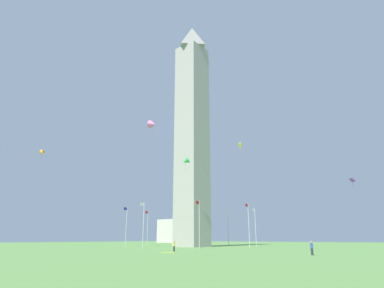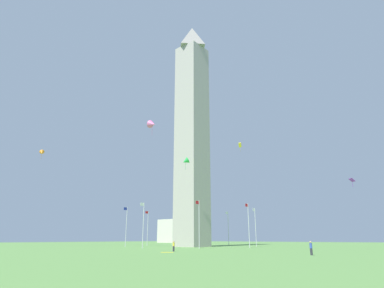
{
  "view_description": "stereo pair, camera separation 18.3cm",
  "coord_description": "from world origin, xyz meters",
  "views": [
    {
      "loc": [
        63.8,
        53.08,
        1.96
      ],
      "look_at": [
        0.0,
        0.0,
        25.96
      ],
      "focal_mm": 30.6,
      "sensor_mm": 36.0,
      "label": 1
    },
    {
      "loc": [
        63.68,
        53.22,
        1.96
      ],
      "look_at": [
        0.0,
        0.0,
        25.96
      ],
      "focal_mm": 30.6,
      "sensor_mm": 36.0,
      "label": 2
    }
  ],
  "objects": [
    {
      "name": "kite_green_delta",
      "position": [
        7.98,
        4.72,
        19.16
      ],
      "size": [
        2.31,
        2.27,
        2.93
      ],
      "color": "green"
    },
    {
      "name": "flagpole_w",
      "position": [
        0.05,
        -16.0,
        5.1
      ],
      "size": [
        1.12,
        0.14,
        9.39
      ],
      "color": "silver",
      "rests_on": "ground"
    },
    {
      "name": "kite_orange_delta",
      "position": [
        32.0,
        -15.67,
        19.8
      ],
      "size": [
        1.47,
        1.66,
        2.13
      ],
      "color": "orange"
    },
    {
      "name": "distant_building",
      "position": [
        -58.9,
        -56.75,
        5.34
      ],
      "size": [
        18.44,
        12.94,
        10.68
      ],
      "color": "beige",
      "rests_on": "ground"
    },
    {
      "name": "flagpole_s",
      "position": [
        -15.95,
        0.0,
        5.1
      ],
      "size": [
        1.12,
        0.14,
        9.39
      ],
      "color": "silver",
      "rests_on": "ground"
    },
    {
      "name": "person_yellow_shirt",
      "position": [
        24.48,
        16.71,
        0.79
      ],
      "size": [
        0.32,
        0.32,
        1.6
      ],
      "rotation": [
        0.0,
        0.0,
        -2.35
      ],
      "color": "#2D2D38",
      "rests_on": "ground"
    },
    {
      "name": "picnic_blanket_near_first_person",
      "position": [
        27.42,
        18.21,
        0.01
      ],
      "size": [
        2.22,
        2.28,
        0.01
      ],
      "primitive_type": "cube",
      "rotation": [
        0.0,
        0.0,
        2.26
      ],
      "color": "yellow",
      "rests_on": "ground"
    },
    {
      "name": "flagpole_sw",
      "position": [
        -11.26,
        -11.31,
        5.1
      ],
      "size": [
        1.12,
        0.14,
        9.39
      ],
      "color": "silver",
      "rests_on": "ground"
    },
    {
      "name": "flagpole_e",
      "position": [
        0.05,
        16.0,
        5.1
      ],
      "size": [
        1.12,
        0.14,
        9.39
      ],
      "color": "silver",
      "rests_on": "ground"
    },
    {
      "name": "ground_plane",
      "position": [
        0.0,
        0.0,
        0.0
      ],
      "size": [
        260.0,
        260.0,
        0.0
      ],
      "primitive_type": "plane",
      "color": "#609347"
    },
    {
      "name": "kite_yellow_box",
      "position": [
        9.14,
        20.2,
        19.98
      ],
      "size": [
        0.97,
        0.75,
        1.85
      ],
      "color": "yellow"
    },
    {
      "name": "flagpole_se",
      "position": [
        -11.26,
        11.31,
        5.1
      ],
      "size": [
        1.12,
        0.14,
        9.39
      ],
      "color": "silver",
      "rests_on": "ground"
    },
    {
      "name": "obelisk_monument",
      "position": [
        0.0,
        0.0,
        30.8
      ],
      "size": [
        6.78,
        6.78,
        61.6
      ],
      "color": "#A8A399",
      "rests_on": "ground"
    },
    {
      "name": "flagpole_nw",
      "position": [
        11.37,
        -11.31,
        5.1
      ],
      "size": [
        1.12,
        0.14,
        9.39
      ],
      "color": "silver",
      "rests_on": "ground"
    },
    {
      "name": "kite_pink_delta",
      "position": [
        22.84,
        9.08,
        23.18
      ],
      "size": [
        1.61,
        1.82,
        3.13
      ],
      "color": "pink"
    },
    {
      "name": "kite_purple_diamond",
      "position": [
        4.96,
        39.04,
        11.29
      ],
      "size": [
        1.05,
        1.1,
        1.47
      ],
      "color": "purple"
    },
    {
      "name": "flagpole_ne",
      "position": [
        11.37,
        11.31,
        5.1
      ],
      "size": [
        1.12,
        0.14,
        9.39
      ],
      "color": "silver",
      "rests_on": "ground"
    },
    {
      "name": "flagpole_n",
      "position": [
        16.05,
        0.0,
        5.1
      ],
      "size": [
        1.12,
        0.14,
        9.39
      ],
      "color": "silver",
      "rests_on": "ground"
    },
    {
      "name": "person_blue_shirt",
      "position": [
        22.53,
        37.65,
        0.82
      ],
      "size": [
        0.32,
        0.32,
        1.65
      ],
      "rotation": [
        0.0,
        0.0,
        -1.9
      ],
      "color": "#2D2D38",
      "rests_on": "ground"
    }
  ]
}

